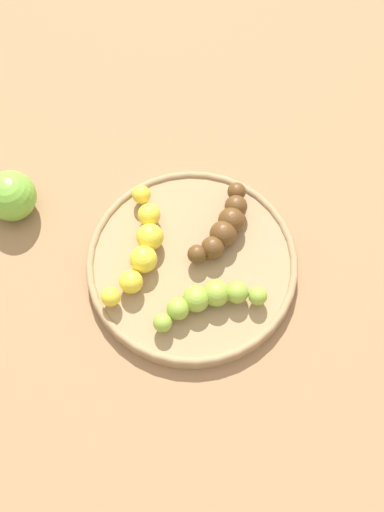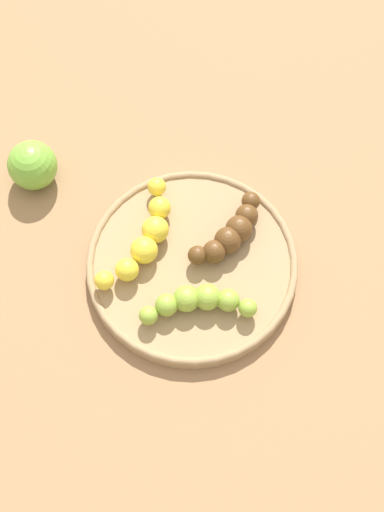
% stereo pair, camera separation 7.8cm
% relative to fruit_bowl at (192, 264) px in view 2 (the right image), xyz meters
% --- Properties ---
extents(ground_plane, '(2.40, 2.40, 0.00)m').
position_rel_fruit_bowl_xyz_m(ground_plane, '(0.00, 0.00, -0.01)').
color(ground_plane, '#936D47').
extents(fruit_bowl, '(0.28, 0.28, 0.02)m').
position_rel_fruit_bowl_xyz_m(fruit_bowl, '(0.00, 0.00, 0.00)').
color(fruit_bowl, '#A08259').
rests_on(fruit_bowl, ground_plane).
extents(banana_yellow, '(0.12, 0.14, 0.04)m').
position_rel_fruit_bowl_xyz_m(banana_yellow, '(-0.05, 0.04, 0.02)').
color(banana_yellow, yellow).
rests_on(banana_yellow, fruit_bowl).
extents(banana_green, '(0.15, 0.06, 0.03)m').
position_rel_fruit_bowl_xyz_m(banana_green, '(-0.01, -0.06, 0.02)').
color(banana_green, '#8CAD38').
rests_on(banana_green, fruit_bowl).
extents(banana_overripe, '(0.11, 0.09, 0.04)m').
position_rel_fruit_bowl_xyz_m(banana_overripe, '(0.06, 0.02, 0.02)').
color(banana_overripe, '#593819').
rests_on(banana_overripe, fruit_bowl).
extents(apple_green, '(0.07, 0.07, 0.07)m').
position_rel_fruit_bowl_xyz_m(apple_green, '(-0.18, 0.18, 0.02)').
color(apple_green, '#72B238').
rests_on(apple_green, ground_plane).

